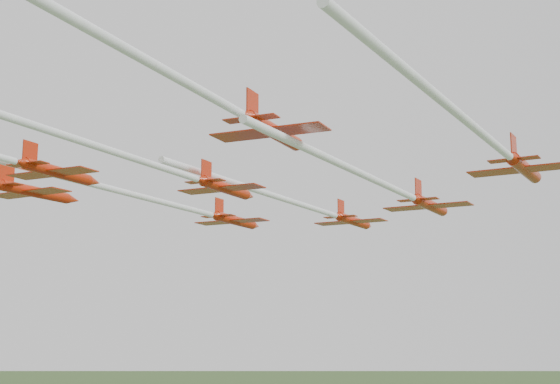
{
  "coord_description": "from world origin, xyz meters",
  "views": [
    {
      "loc": [
        1.67,
        -77.27,
        45.84
      ],
      "look_at": [
        0.79,
        2.84,
        60.54
      ],
      "focal_mm": 50.0,
      "sensor_mm": 36.0,
      "label": 1
    }
  ],
  "objects_px": {
    "jet_row2_right": "(402,192)",
    "jet_row2_left": "(153,199)",
    "jet_row3_right": "(498,146)",
    "jet_row4_right": "(183,81)",
    "jet_lead": "(321,211)",
    "jet_row3_mid": "(173,171)"
  },
  "relations": [
    {
      "from": "jet_row2_right",
      "to": "jet_row2_left",
      "type": "bearing_deg",
      "value": -168.66
    },
    {
      "from": "jet_row2_left",
      "to": "jet_row3_right",
      "type": "distance_m",
      "value": 38.99
    },
    {
      "from": "jet_row2_left",
      "to": "jet_row4_right",
      "type": "height_order",
      "value": "jet_row4_right"
    },
    {
      "from": "jet_row2_right",
      "to": "jet_row3_right",
      "type": "distance_m",
      "value": 19.13
    },
    {
      "from": "jet_row2_left",
      "to": "jet_row3_right",
      "type": "xyz_separation_m",
      "value": [
        29.03,
        -26.02,
        -0.76
      ]
    },
    {
      "from": "jet_lead",
      "to": "jet_row2_right",
      "type": "bearing_deg",
      "value": -44.3
    },
    {
      "from": "jet_row4_right",
      "to": "jet_row2_left",
      "type": "bearing_deg",
      "value": 125.89
    },
    {
      "from": "jet_row2_left",
      "to": "jet_row4_right",
      "type": "xyz_separation_m",
      "value": [
        8.17,
        -37.18,
        0.42
      ]
    },
    {
      "from": "jet_row2_left",
      "to": "jet_row2_right",
      "type": "relative_size",
      "value": 1.52
    },
    {
      "from": "jet_lead",
      "to": "jet_row2_left",
      "type": "xyz_separation_m",
      "value": [
        -18.11,
        -13.53,
        -0.93
      ]
    },
    {
      "from": "jet_row3_mid",
      "to": "jet_row3_right",
      "type": "height_order",
      "value": "jet_row3_mid"
    },
    {
      "from": "jet_row3_mid",
      "to": "jet_row3_right",
      "type": "bearing_deg",
      "value": 3.41
    },
    {
      "from": "jet_row2_right",
      "to": "jet_row3_mid",
      "type": "relative_size",
      "value": 1.02
    },
    {
      "from": "jet_lead",
      "to": "jet_row3_right",
      "type": "height_order",
      "value": "jet_lead"
    },
    {
      "from": "jet_row4_right",
      "to": "jet_row3_right",
      "type": "bearing_deg",
      "value": 51.64
    },
    {
      "from": "jet_lead",
      "to": "jet_row2_right",
      "type": "xyz_separation_m",
      "value": [
        6.79,
        -20.87,
        -1.57
      ]
    },
    {
      "from": "jet_lead",
      "to": "jet_row3_mid",
      "type": "bearing_deg",
      "value": -87.18
    },
    {
      "from": "jet_row2_left",
      "to": "jet_row4_right",
      "type": "distance_m",
      "value": 38.07
    },
    {
      "from": "jet_lead",
      "to": "jet_row2_left",
      "type": "height_order",
      "value": "jet_lead"
    },
    {
      "from": "jet_row2_right",
      "to": "jet_row4_right",
      "type": "bearing_deg",
      "value": -91.51
    },
    {
      "from": "jet_row3_mid",
      "to": "jet_row4_right",
      "type": "bearing_deg",
      "value": -54.38
    },
    {
      "from": "jet_row3_right",
      "to": "jet_row4_right",
      "type": "distance_m",
      "value": 23.69
    }
  ]
}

